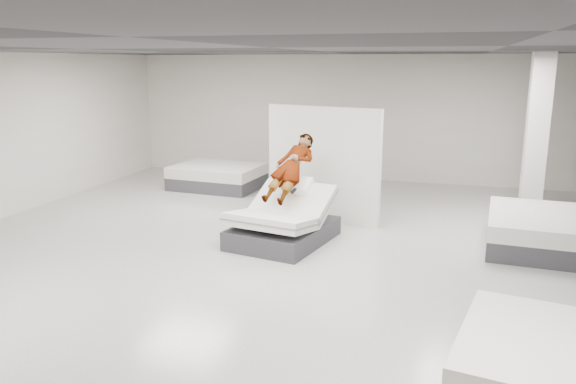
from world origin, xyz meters
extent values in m
plane|color=#B8B5AE|center=(0.00, 0.00, 0.00)|extent=(14.00, 14.00, 0.00)
plane|color=black|center=(0.00, 0.00, 3.20)|extent=(14.00, 14.00, 0.00)
cube|color=beige|center=(0.00, 7.00, 1.60)|extent=(12.00, 0.04, 3.20)
cube|color=#36353A|center=(-0.24, 1.37, 0.16)|extent=(1.69, 2.05, 0.32)
cube|color=silver|center=(-0.17, 1.71, 0.63)|extent=(1.51, 1.14, 0.61)
cube|color=slate|center=(-0.17, 1.71, 0.63)|extent=(1.52, 1.08, 0.47)
cube|color=silver|center=(-0.33, 0.94, 0.48)|extent=(1.52, 1.18, 0.33)
cube|color=slate|center=(-0.33, 0.94, 0.48)|extent=(1.54, 1.17, 0.16)
cube|color=white|center=(-0.14, 1.87, 0.90)|extent=(0.56, 0.47, 0.29)
imported|color=slate|center=(-0.18, 1.66, 1.10)|extent=(0.80, 1.35, 1.45)
cube|color=black|center=(-0.04, 1.28, 0.93)|extent=(0.08, 0.15, 0.08)
cube|color=silver|center=(0.05, 2.97, 1.10)|extent=(2.35, 0.79, 2.19)
cube|color=#36353A|center=(3.89, 2.28, 0.16)|extent=(1.73, 2.21, 0.32)
cube|color=silver|center=(3.89, 2.28, 0.45)|extent=(1.73, 2.21, 0.26)
cube|color=#36353A|center=(3.34, -2.17, 0.14)|extent=(1.71, 2.08, 0.28)
cube|color=silver|center=(3.34, -2.17, 0.40)|extent=(1.71, 2.08, 0.23)
cube|color=#36353A|center=(-3.02, 4.95, 0.15)|extent=(2.16, 1.69, 0.31)
cube|color=silver|center=(-3.02, 4.95, 0.43)|extent=(2.16, 1.69, 0.26)
cube|color=silver|center=(4.00, 4.50, 1.60)|extent=(0.40, 0.40, 3.20)
camera|label=1|loc=(2.45, -7.40, 3.01)|focal=35.00mm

